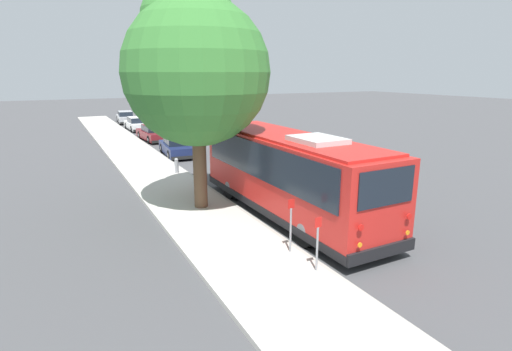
{
  "coord_description": "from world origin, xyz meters",
  "views": [
    {
      "loc": [
        -13.49,
        8.42,
        5.39
      ],
      "look_at": [
        0.6,
        1.11,
        1.3
      ],
      "focal_mm": 28.0,
      "sensor_mm": 36.0,
      "label": 1
    }
  ],
  "objects_px": {
    "shuttle_bus": "(288,170)",
    "parked_sedan_white": "(137,124)",
    "street_tree": "(195,62)",
    "sign_post_far": "(291,225)",
    "sign_post_near": "(317,243)",
    "fire_hydrant": "(177,165)",
    "parked_sedan_navy": "(177,147)",
    "parked_sedan_silver": "(125,117)",
    "parked_sedan_maroon": "(154,133)"
  },
  "relations": [
    {
      "from": "street_tree",
      "to": "sign_post_far",
      "type": "height_order",
      "value": "street_tree"
    },
    {
      "from": "shuttle_bus",
      "to": "fire_hydrant",
      "type": "xyz_separation_m",
      "value": [
        7.99,
        2.07,
        -1.22
      ]
    },
    {
      "from": "parked_sedan_navy",
      "to": "street_tree",
      "type": "distance_m",
      "value": 12.36
    },
    {
      "from": "street_tree",
      "to": "sign_post_near",
      "type": "bearing_deg",
      "value": -172.01
    },
    {
      "from": "shuttle_bus",
      "to": "sign_post_far",
      "type": "height_order",
      "value": "shuttle_bus"
    },
    {
      "from": "street_tree",
      "to": "sign_post_near",
      "type": "xyz_separation_m",
      "value": [
        -6.73,
        -0.95,
        -4.84
      ]
    },
    {
      "from": "fire_hydrant",
      "to": "sign_post_far",
      "type": "bearing_deg",
      "value": -178.99
    },
    {
      "from": "parked_sedan_navy",
      "to": "sign_post_near",
      "type": "bearing_deg",
      "value": -179.96
    },
    {
      "from": "shuttle_bus",
      "to": "parked_sedan_white",
      "type": "bearing_deg",
      "value": 0.24
    },
    {
      "from": "parked_sedan_maroon",
      "to": "street_tree",
      "type": "xyz_separation_m",
      "value": [
        -17.97,
        2.44,
        5.19
      ]
    },
    {
      "from": "parked_sedan_silver",
      "to": "parked_sedan_white",
      "type": "bearing_deg",
      "value": -175.61
    },
    {
      "from": "parked_sedan_white",
      "to": "sign_post_near",
      "type": "distance_m",
      "value": 31.59
    },
    {
      "from": "parked_sedan_maroon",
      "to": "parked_sedan_silver",
      "type": "bearing_deg",
      "value": -3.09
    },
    {
      "from": "shuttle_bus",
      "to": "sign_post_near",
      "type": "bearing_deg",
      "value": 156.93
    },
    {
      "from": "parked_sedan_silver",
      "to": "fire_hydrant",
      "type": "bearing_deg",
      "value": -179.21
    },
    {
      "from": "parked_sedan_silver",
      "to": "sign_post_far",
      "type": "height_order",
      "value": "sign_post_far"
    },
    {
      "from": "parked_sedan_maroon",
      "to": "parked_sedan_silver",
      "type": "distance_m",
      "value": 13.25
    },
    {
      "from": "parked_sedan_navy",
      "to": "fire_hydrant",
      "type": "relative_size",
      "value": 5.48
    },
    {
      "from": "street_tree",
      "to": "sign_post_near",
      "type": "distance_m",
      "value": 8.35
    },
    {
      "from": "shuttle_bus",
      "to": "parked_sedan_maroon",
      "type": "distance_m",
      "value": 20.22
    },
    {
      "from": "parked_sedan_white",
      "to": "street_tree",
      "type": "relative_size",
      "value": 0.51
    },
    {
      "from": "parked_sedan_maroon",
      "to": "sign_post_far",
      "type": "height_order",
      "value": "sign_post_far"
    },
    {
      "from": "sign_post_near",
      "to": "parked_sedan_silver",
      "type": "bearing_deg",
      "value": -2.31
    },
    {
      "from": "fire_hydrant",
      "to": "parked_sedan_navy",
      "type": "bearing_deg",
      "value": -16.81
    },
    {
      "from": "shuttle_bus",
      "to": "parked_sedan_navy",
      "type": "height_order",
      "value": "shuttle_bus"
    },
    {
      "from": "parked_sedan_maroon",
      "to": "street_tree",
      "type": "distance_m",
      "value": 18.86
    },
    {
      "from": "shuttle_bus",
      "to": "parked_sedan_maroon",
      "type": "bearing_deg",
      "value": 0.52
    },
    {
      "from": "parked_sedan_maroon",
      "to": "parked_sedan_navy",
      "type": "bearing_deg",
      "value": 176.1
    },
    {
      "from": "sign_post_near",
      "to": "fire_hydrant",
      "type": "distance_m",
      "value": 12.52
    },
    {
      "from": "street_tree",
      "to": "fire_hydrant",
      "type": "distance_m",
      "value": 7.83
    },
    {
      "from": "parked_sedan_silver",
      "to": "fire_hydrant",
      "type": "distance_m",
      "value": 25.5
    },
    {
      "from": "shuttle_bus",
      "to": "parked_sedan_navy",
      "type": "xyz_separation_m",
      "value": [
        13.19,
        0.5,
        -1.17
      ]
    },
    {
      "from": "parked_sedan_navy",
      "to": "fire_hydrant",
      "type": "height_order",
      "value": "parked_sedan_navy"
    },
    {
      "from": "parked_sedan_maroon",
      "to": "sign_post_near",
      "type": "bearing_deg",
      "value": 173.62
    },
    {
      "from": "parked_sedan_navy",
      "to": "parked_sedan_silver",
      "type": "height_order",
      "value": "parked_sedan_silver"
    },
    {
      "from": "parked_sedan_maroon",
      "to": "shuttle_bus",
      "type": "bearing_deg",
      "value": 178.16
    },
    {
      "from": "parked_sedan_silver",
      "to": "street_tree",
      "type": "relative_size",
      "value": 0.54
    },
    {
      "from": "parked_sedan_white",
      "to": "shuttle_bus",
      "type": "bearing_deg",
      "value": -179.91
    },
    {
      "from": "parked_sedan_white",
      "to": "fire_hydrant",
      "type": "bearing_deg",
      "value": 174.21
    },
    {
      "from": "shuttle_bus",
      "to": "parked_sedan_white",
      "type": "relative_size",
      "value": 2.25
    },
    {
      "from": "parked_sedan_navy",
      "to": "parked_sedan_maroon",
      "type": "height_order",
      "value": "parked_sedan_navy"
    },
    {
      "from": "shuttle_bus",
      "to": "parked_sedan_maroon",
      "type": "relative_size",
      "value": 2.14
    },
    {
      "from": "parked_sedan_silver",
      "to": "street_tree",
      "type": "distance_m",
      "value": 31.74
    },
    {
      "from": "street_tree",
      "to": "parked_sedan_silver",
      "type": "bearing_deg",
      "value": -4.53
    },
    {
      "from": "parked_sedan_white",
      "to": "sign_post_far",
      "type": "bearing_deg",
      "value": 176.46
    },
    {
      "from": "parked_sedan_white",
      "to": "parked_sedan_navy",
      "type": "bearing_deg",
      "value": 178.78
    },
    {
      "from": "street_tree",
      "to": "fire_hydrant",
      "type": "relative_size",
      "value": 10.93
    },
    {
      "from": "parked_sedan_white",
      "to": "fire_hydrant",
      "type": "height_order",
      "value": "parked_sedan_white"
    },
    {
      "from": "parked_sedan_navy",
      "to": "parked_sedan_silver",
      "type": "bearing_deg",
      "value": 4.03
    },
    {
      "from": "sign_post_far",
      "to": "fire_hydrant",
      "type": "xyz_separation_m",
      "value": [
        11.17,
        0.2,
        -0.45
      ]
    }
  ]
}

